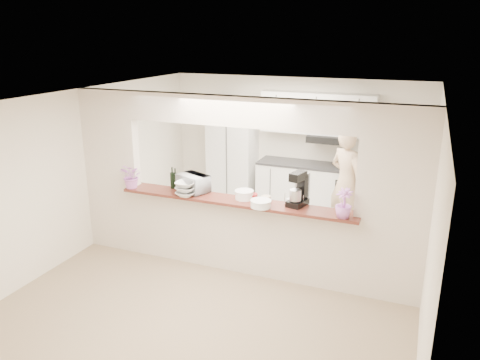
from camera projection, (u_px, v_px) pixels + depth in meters
The scene contains 19 objects.
floor at pixel (237, 269), 6.79m from camera, with size 6.00×6.00×0.00m, color tan.
tile_overlay at pixel (271, 229), 8.16m from camera, with size 5.00×2.90×0.01m, color #BDB7AA.
partition at pixel (237, 171), 6.34m from camera, with size 5.00×0.15×2.50m.
bar_counter at pixel (237, 233), 6.61m from camera, with size 3.40×0.38×1.09m.
kitchen_cabinets at pixel (282, 159), 8.97m from camera, with size 3.15×0.62×2.25m.
refrigerator at pixel (403, 179), 8.15m from camera, with size 0.75×0.70×1.70m, color #BCBCC2.
flower_left at pixel (132, 176), 6.84m from camera, with size 0.33×0.29×0.37m, color #C669B3.
wine_bottle_a at pixel (172, 180), 6.86m from camera, with size 0.06×0.06×0.32m.
wine_bottle_b at pixel (175, 181), 6.84m from camera, with size 0.06×0.06×0.31m.
toaster_oven at pixel (193, 183), 6.72m from camera, with size 0.45×0.31×0.25m, color #B8B8BE.
serving_bowls at pixel (186, 189), 6.53m from camera, with size 0.28×0.28×0.21m, color white.
plate_stack_a at pixel (244, 195), 6.43m from camera, with size 0.26×0.26×0.12m.
plate_stack_b at pixel (261, 204), 6.13m from camera, with size 0.28×0.28×0.10m.
red_bowl at pixel (252, 196), 6.45m from camera, with size 0.15×0.15×0.07m, color maroon.
tan_bowl at pixel (266, 198), 6.38m from camera, with size 0.14×0.14×0.06m, color tan.
utensil_caddy at pixel (294, 198), 6.19m from camera, with size 0.27×0.22×0.22m.
stand_mixer at pixel (298, 190), 6.15m from camera, with size 0.27×0.35×0.46m.
flower_right at pixel (344, 203), 5.74m from camera, with size 0.21×0.21×0.37m, color #A061B5.
person at pixel (346, 183), 7.73m from camera, with size 0.67×0.44×1.83m, color tan.
Camera 1 is at (2.32, -5.63, 3.26)m, focal length 35.00 mm.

